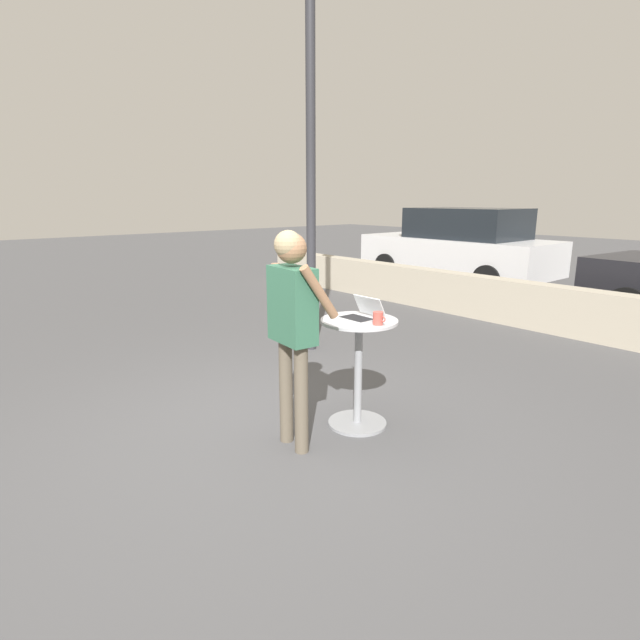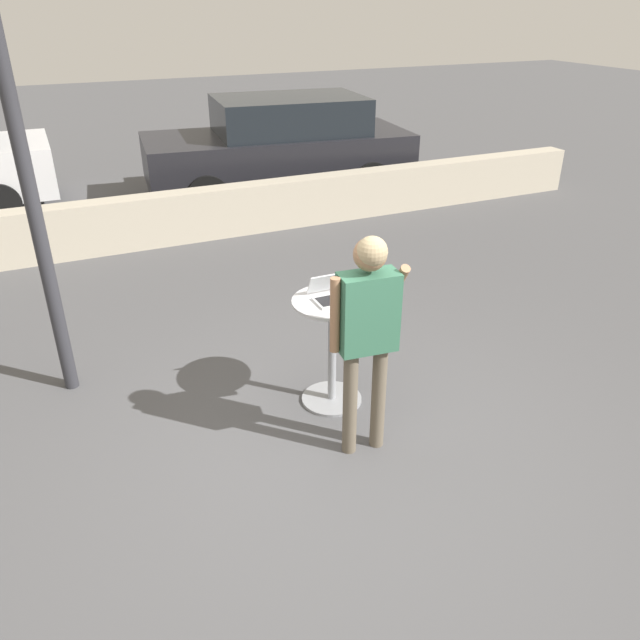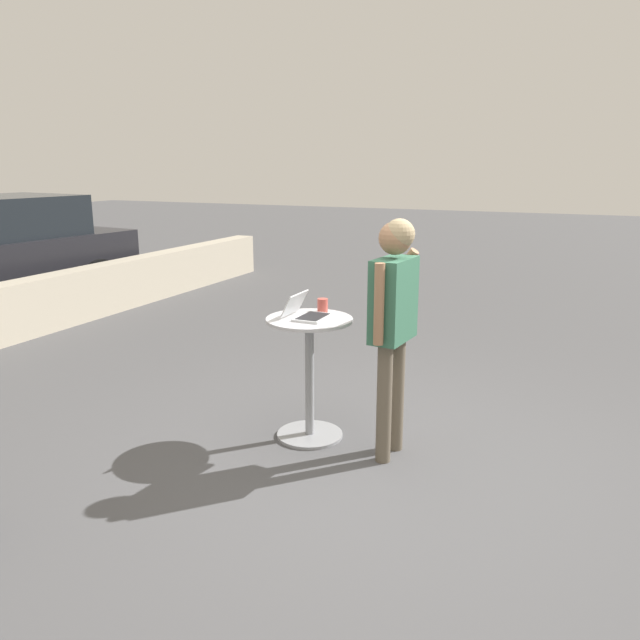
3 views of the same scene
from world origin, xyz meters
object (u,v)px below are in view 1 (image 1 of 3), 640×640
at_px(parked_car_near_street, 459,246).
at_px(street_lamp, 311,100).
at_px(cafe_table, 358,364).
at_px(coffee_mug, 378,318).
at_px(laptop, 361,314).
at_px(standing_person, 292,312).

xyz_separation_m(parked_car_near_street, street_lamp, (1.90, -6.13, 2.26)).
height_order(cafe_table, coffee_mug, coffee_mug).
xyz_separation_m(laptop, standing_person, (-0.05, -0.70, 0.12)).
height_order(cafe_table, laptop, laptop).
distance_m(coffee_mug, standing_person, 0.73).
height_order(coffee_mug, standing_person, standing_person).
bearing_deg(standing_person, laptop, 85.79).
bearing_deg(cafe_table, coffee_mug, -2.66).
bearing_deg(standing_person, parked_car_near_street, 116.11).
bearing_deg(coffee_mug, parked_car_near_street, 119.83).
bearing_deg(cafe_table, parked_car_near_street, 118.50).
relative_size(laptop, coffee_mug, 2.55).
bearing_deg(cafe_table, street_lamp, 150.46).
height_order(cafe_table, street_lamp, street_lamp).
distance_m(laptop, coffee_mug, 0.23).
height_order(standing_person, street_lamp, street_lamp).
relative_size(parked_car_near_street, street_lamp, 0.92).
bearing_deg(parked_car_near_street, coffee_mug, -60.17).
distance_m(cafe_table, coffee_mug, 0.51).
distance_m(cafe_table, standing_person, 0.88).
distance_m(parked_car_near_street, street_lamp, 6.81).
bearing_deg(parked_car_near_street, laptop, -61.42).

